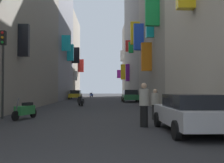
# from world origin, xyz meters

# --- Properties ---
(ground_plane) EXTENTS (140.00, 140.00, 0.00)m
(ground_plane) POSITION_xyz_m (0.00, 30.00, 0.00)
(ground_plane) COLOR #2D2D30
(building_left_mid_a) EXTENTS (7.33, 15.40, 18.88)m
(building_left_mid_a) POSITION_xyz_m (-7.99, 38.56, 9.43)
(building_left_mid_a) COLOR gray
(building_left_mid_a) RESTS_ON ground
(building_left_mid_b) EXTENTS (7.20, 13.74, 16.57)m
(building_left_mid_b) POSITION_xyz_m (-7.99, 53.13, 8.28)
(building_left_mid_b) COLOR #9E9384
(building_left_mid_b) RESTS_ON ground
(building_right_mid_a) EXTENTS (7.11, 13.84, 15.52)m
(building_right_mid_a) POSITION_xyz_m (7.98, 23.23, 7.76)
(building_right_mid_a) COLOR gray
(building_right_mid_a) RESTS_ON ground
(building_right_mid_b) EXTENTS (7.11, 23.18, 21.73)m
(building_right_mid_b) POSITION_xyz_m (8.00, 41.74, 10.86)
(building_right_mid_b) COLOR slate
(building_right_mid_b) RESTS_ON ground
(building_right_mid_c) EXTENTS (7.37, 6.67, 15.63)m
(building_right_mid_c) POSITION_xyz_m (7.99, 56.67, 7.81)
(building_right_mid_c) COLOR #B2A899
(building_right_mid_c) RESTS_ON ground
(parked_car_yellow) EXTENTS (1.89, 4.41, 1.44)m
(parked_car_yellow) POSITION_xyz_m (-3.91, 40.79, 0.75)
(parked_car_yellow) COLOR gold
(parked_car_yellow) RESTS_ON ground
(parked_car_green) EXTENTS (1.98, 3.93, 1.51)m
(parked_car_green) POSITION_xyz_m (3.95, 30.56, 0.78)
(parked_car_green) COLOR #236638
(parked_car_green) RESTS_ON ground
(parked_car_silver) EXTENTS (2.01, 4.29, 1.36)m
(parked_car_silver) POSITION_xyz_m (3.83, 7.27, 0.73)
(parked_car_silver) COLOR #B7B7BC
(parked_car_silver) RESTS_ON ground
(scooter_black) EXTENTS (0.73, 1.76, 1.13)m
(scooter_black) POSITION_xyz_m (-1.49, 22.87, 0.46)
(scooter_black) COLOR black
(scooter_black) RESTS_ON ground
(scooter_blue) EXTENTS (0.78, 1.72, 1.13)m
(scooter_blue) POSITION_xyz_m (-1.92, 51.55, 0.46)
(scooter_blue) COLOR #2D4CAD
(scooter_blue) RESTS_ON ground
(scooter_green) EXTENTS (0.81, 1.92, 1.13)m
(scooter_green) POSITION_xyz_m (-3.36, 11.77, 0.46)
(scooter_green) COLOR #287F3D
(scooter_green) RESTS_ON ground
(pedestrian_crossing) EXTENTS (0.44, 0.44, 1.55)m
(pedestrian_crossing) POSITION_xyz_m (3.32, 11.32, 0.77)
(pedestrian_crossing) COLOR black
(pedestrian_crossing) RESTS_ON ground
(pedestrian_near_left) EXTENTS (0.52, 0.52, 1.80)m
(pedestrian_near_left) POSITION_xyz_m (2.36, 8.74, 0.90)
(pedestrian_near_left) COLOR black
(pedestrian_near_left) RESTS_ON ground
(traffic_light_near_corner) EXTENTS (0.26, 0.34, 4.63)m
(traffic_light_near_corner) POSITION_xyz_m (-4.60, 11.96, 3.13)
(traffic_light_near_corner) COLOR #2D2D2D
(traffic_light_near_corner) RESTS_ON ground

